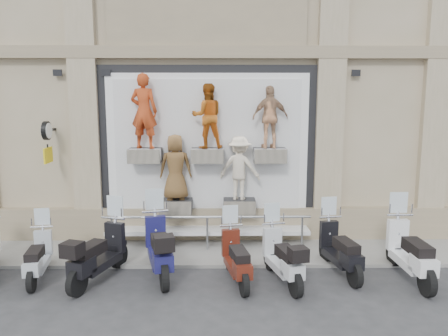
{
  "coord_description": "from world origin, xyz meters",
  "views": [
    {
      "loc": [
        0.29,
        -8.18,
        3.73
      ],
      "look_at": [
        0.4,
        1.9,
        2.11
      ],
      "focal_mm": 35.0,
      "sensor_mm": 36.0,
      "label": 1
    }
  ],
  "objects_px": {
    "scooter_f": "(236,248)",
    "scooter_h": "(340,239)",
    "scooter_i": "(411,240)",
    "guard_rail": "(207,234)",
    "clock_sign_bracket": "(47,137)",
    "scooter_c": "(37,247)",
    "scooter_e": "(159,236)",
    "scooter_g": "(282,247)",
    "scooter_d": "(98,242)"
  },
  "relations": [
    {
      "from": "scooter_f",
      "to": "scooter_h",
      "type": "distance_m",
      "value": 2.26
    },
    {
      "from": "scooter_f",
      "to": "scooter_i",
      "type": "distance_m",
      "value": 3.59
    },
    {
      "from": "guard_rail",
      "to": "clock_sign_bracket",
      "type": "height_order",
      "value": "clock_sign_bracket"
    },
    {
      "from": "scooter_c",
      "to": "scooter_e",
      "type": "distance_m",
      "value": 2.49
    },
    {
      "from": "scooter_c",
      "to": "scooter_f",
      "type": "xyz_separation_m",
      "value": [
        4.1,
        -0.19,
        0.05
      ]
    },
    {
      "from": "scooter_g",
      "to": "scooter_i",
      "type": "relative_size",
      "value": 0.89
    },
    {
      "from": "clock_sign_bracket",
      "to": "scooter_d",
      "type": "distance_m",
      "value": 3.36
    },
    {
      "from": "scooter_e",
      "to": "scooter_f",
      "type": "distance_m",
      "value": 1.66
    },
    {
      "from": "scooter_c",
      "to": "scooter_f",
      "type": "distance_m",
      "value": 4.1
    },
    {
      "from": "scooter_e",
      "to": "guard_rail",
      "type": "bearing_deg",
      "value": 39.76
    },
    {
      "from": "clock_sign_bracket",
      "to": "scooter_c",
      "type": "height_order",
      "value": "clock_sign_bracket"
    },
    {
      "from": "scooter_f",
      "to": "scooter_h",
      "type": "bearing_deg",
      "value": -0.36
    },
    {
      "from": "guard_rail",
      "to": "scooter_h",
      "type": "height_order",
      "value": "scooter_h"
    },
    {
      "from": "scooter_f",
      "to": "scooter_d",
      "type": "bearing_deg",
      "value": 167.36
    },
    {
      "from": "clock_sign_bracket",
      "to": "scooter_f",
      "type": "xyz_separation_m",
      "value": [
        4.54,
        -2.19,
        -2.07
      ]
    },
    {
      "from": "scooter_e",
      "to": "scooter_c",
      "type": "bearing_deg",
      "value": 169.47
    },
    {
      "from": "scooter_c",
      "to": "scooter_i",
      "type": "xyz_separation_m",
      "value": [
        7.68,
        -0.1,
        0.16
      ]
    },
    {
      "from": "clock_sign_bracket",
      "to": "scooter_d",
      "type": "xyz_separation_m",
      "value": [
        1.73,
        -2.1,
        -1.97
      ]
    },
    {
      "from": "guard_rail",
      "to": "scooter_f",
      "type": "relative_size",
      "value": 2.79
    },
    {
      "from": "guard_rail",
      "to": "scooter_e",
      "type": "relative_size",
      "value": 2.36
    },
    {
      "from": "clock_sign_bracket",
      "to": "scooter_i",
      "type": "bearing_deg",
      "value": -14.5
    },
    {
      "from": "scooter_c",
      "to": "scooter_i",
      "type": "relative_size",
      "value": 0.81
    },
    {
      "from": "scooter_g",
      "to": "scooter_i",
      "type": "distance_m",
      "value": 2.66
    },
    {
      "from": "clock_sign_bracket",
      "to": "scooter_i",
      "type": "height_order",
      "value": "clock_sign_bracket"
    },
    {
      "from": "scooter_e",
      "to": "scooter_h",
      "type": "bearing_deg",
      "value": -13.74
    },
    {
      "from": "scooter_g",
      "to": "scooter_h",
      "type": "height_order",
      "value": "scooter_h"
    },
    {
      "from": "guard_rail",
      "to": "scooter_e",
      "type": "bearing_deg",
      "value": -125.75
    },
    {
      "from": "scooter_e",
      "to": "scooter_d",
      "type": "bearing_deg",
      "value": 178.24
    },
    {
      "from": "scooter_d",
      "to": "scooter_g",
      "type": "relative_size",
      "value": 1.08
    },
    {
      "from": "clock_sign_bracket",
      "to": "scooter_e",
      "type": "relative_size",
      "value": 0.48
    },
    {
      "from": "guard_rail",
      "to": "clock_sign_bracket",
      "type": "xyz_separation_m",
      "value": [
        -3.9,
        0.47,
        2.34
      ]
    },
    {
      "from": "scooter_d",
      "to": "scooter_c",
      "type": "bearing_deg",
      "value": -165.73
    },
    {
      "from": "guard_rail",
      "to": "scooter_f",
      "type": "height_order",
      "value": "scooter_f"
    },
    {
      "from": "guard_rail",
      "to": "scooter_i",
      "type": "height_order",
      "value": "scooter_i"
    },
    {
      "from": "guard_rail",
      "to": "scooter_g",
      "type": "bearing_deg",
      "value": -48.29
    },
    {
      "from": "scooter_e",
      "to": "scooter_g",
      "type": "relative_size",
      "value": 1.14
    },
    {
      "from": "scooter_f",
      "to": "scooter_i",
      "type": "relative_size",
      "value": 0.86
    },
    {
      "from": "scooter_e",
      "to": "scooter_i",
      "type": "distance_m",
      "value": 5.21
    },
    {
      "from": "scooter_f",
      "to": "scooter_c",
      "type": "bearing_deg",
      "value": 166.57
    },
    {
      "from": "guard_rail",
      "to": "scooter_i",
      "type": "xyz_separation_m",
      "value": [
        4.22,
        -1.63,
        0.39
      ]
    },
    {
      "from": "guard_rail",
      "to": "scooter_g",
      "type": "xyz_separation_m",
      "value": [
        1.57,
        -1.76,
        0.3
      ]
    },
    {
      "from": "guard_rail",
      "to": "scooter_g",
      "type": "relative_size",
      "value": 2.69
    },
    {
      "from": "scooter_d",
      "to": "scooter_e",
      "type": "bearing_deg",
      "value": 31.34
    },
    {
      "from": "scooter_f",
      "to": "scooter_i",
      "type": "bearing_deg",
      "value": -9.41
    },
    {
      "from": "scooter_h",
      "to": "scooter_i",
      "type": "height_order",
      "value": "scooter_i"
    },
    {
      "from": "guard_rail",
      "to": "scooter_c",
      "type": "distance_m",
      "value": 3.79
    },
    {
      "from": "clock_sign_bracket",
      "to": "scooter_d",
      "type": "relative_size",
      "value": 0.5
    },
    {
      "from": "clock_sign_bracket",
      "to": "scooter_h",
      "type": "distance_m",
      "value": 7.28
    },
    {
      "from": "guard_rail",
      "to": "scooter_d",
      "type": "xyz_separation_m",
      "value": [
        -2.17,
        -1.63,
        0.36
      ]
    },
    {
      "from": "guard_rail",
      "to": "scooter_f",
      "type": "xyz_separation_m",
      "value": [
        0.64,
        -1.72,
        0.27
      ]
    }
  ]
}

